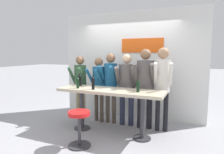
# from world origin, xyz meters

# --- Properties ---
(ground_plane) EXTENTS (40.00, 40.00, 0.00)m
(ground_plane) POSITION_xyz_m (0.00, 0.00, 0.00)
(ground_plane) COLOR #9E9EA3
(back_wall) EXTENTS (3.85, 0.12, 2.80)m
(back_wall) POSITION_xyz_m (0.00, 1.32, 1.40)
(back_wall) COLOR silver
(back_wall) RESTS_ON ground_plane
(tasting_table) EXTENTS (2.25, 0.67, 0.96)m
(tasting_table) POSITION_xyz_m (0.00, 0.00, 0.82)
(tasting_table) COLOR beige
(tasting_table) RESTS_ON ground_plane
(bar_stool) EXTENTS (0.42, 0.42, 0.66)m
(bar_stool) POSITION_xyz_m (-0.29, -0.76, 0.44)
(bar_stool) COLOR #333338
(bar_stool) RESTS_ON ground_plane
(person_far_left) EXTENTS (0.37, 0.49, 1.64)m
(person_far_left) POSITION_xyz_m (-1.08, 0.56, 1.03)
(person_far_left) COLOR gray
(person_far_left) RESTS_ON ground_plane
(person_left) EXTENTS (0.42, 0.53, 1.60)m
(person_left) POSITION_xyz_m (-0.57, 0.59, 1.00)
(person_left) COLOR #473D33
(person_left) RESTS_ON ground_plane
(person_center_left) EXTENTS (0.38, 0.51, 1.70)m
(person_center_left) POSITION_xyz_m (-0.25, 0.60, 1.07)
(person_center_left) COLOR #473D33
(person_center_left) RESTS_ON ground_plane
(person_center) EXTENTS (0.51, 0.60, 1.69)m
(person_center) POSITION_xyz_m (0.16, 0.61, 1.04)
(person_center) COLOR #23283D
(person_center) RESTS_ON ground_plane
(person_center_right) EXTENTS (0.50, 0.60, 1.80)m
(person_center_right) POSITION_xyz_m (0.60, 0.59, 1.12)
(person_center_right) COLOR black
(person_center_right) RESTS_ON ground_plane
(person_right) EXTENTS (0.43, 0.57, 1.83)m
(person_right) POSITION_xyz_m (0.98, 0.57, 1.16)
(person_right) COLOR black
(person_right) RESTS_ON ground_plane
(wine_bottle_0) EXTENTS (0.06, 0.06, 0.29)m
(wine_bottle_0) POSITION_xyz_m (-0.70, -0.15, 1.09)
(wine_bottle_0) COLOR black
(wine_bottle_0) RESTS_ON tasting_table
(wine_bottle_1) EXTENTS (0.07, 0.07, 0.31)m
(wine_bottle_1) POSITION_xyz_m (-0.81, 0.12, 1.10)
(wine_bottle_1) COLOR black
(wine_bottle_1) RESTS_ON tasting_table
(wine_bottle_2) EXTENTS (0.06, 0.06, 0.27)m
(wine_bottle_2) POSITION_xyz_m (0.61, -0.05, 1.08)
(wine_bottle_2) COLOR black
(wine_bottle_2) RESTS_ON tasting_table
(wine_bottle_3) EXTENTS (0.06, 0.06, 0.33)m
(wine_bottle_3) POSITION_xyz_m (-0.32, -0.14, 1.10)
(wine_bottle_3) COLOR black
(wine_bottle_3) RESTS_ON tasting_table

